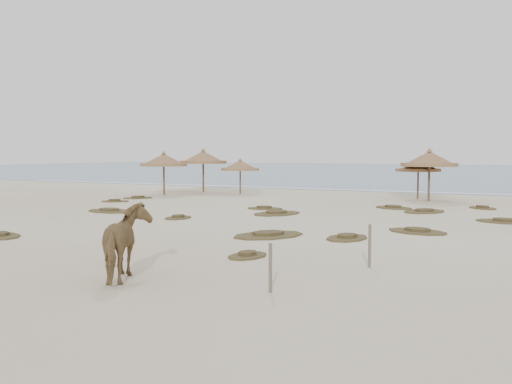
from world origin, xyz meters
TOP-DOWN VIEW (x-y plane):
  - ground at (0.00, 0.00)m, footprint 160.00×160.00m
  - ocean at (0.00, 75.00)m, footprint 200.00×100.00m
  - foam_line at (0.00, 26.00)m, footprint 70.00×0.60m
  - palapa_0 at (-11.82, 15.68)m, footprint 3.39×3.39m
  - palapa_1 at (-10.87, 19.17)m, footprint 3.98×3.98m
  - palapa_2 at (-7.72, 18.99)m, footprint 2.94×2.94m
  - palapa_3 at (4.24, 20.09)m, footprint 3.50×3.50m
  - palapa_4 at (5.10, 18.92)m, footprint 4.23×4.23m
  - horse at (2.81, -5.89)m, footprint 1.81×2.22m
  - fence_post_near at (6.21, -5.49)m, footprint 0.09×0.09m
  - fence_post_far at (7.34, -2.04)m, footprint 0.11×0.11m
  - scrub_1 at (-7.67, 5.48)m, footprint 2.82×2.10m
  - scrub_2 at (-3.02, 4.58)m, footprint 1.06×1.58m
  - scrub_3 at (0.10, 8.12)m, footprint 2.44×3.05m
  - scrub_4 at (5.38, 2.25)m, footprint 1.43×2.03m
  - scrub_5 at (9.82, 9.53)m, footprint 2.52×1.85m
  - scrub_6 at (-11.47, 12.42)m, footprint 2.14×2.26m
  - scrub_7 at (4.32, 13.33)m, footprint 2.59×2.30m
  - scrub_8 at (-11.16, 9.91)m, footprint 1.93×1.70m
  - scrub_9 at (2.76, 1.63)m, footprint 2.83×3.22m
  - scrub_10 at (8.45, 15.23)m, footprint 1.95×2.01m
  - scrub_12 at (3.94, -2.18)m, footprint 1.09×1.49m
  - scrub_13 at (-1.45, 9.99)m, footprint 2.04×1.49m
  - scrub_14 at (6.10, 12.15)m, footprint 2.47×2.92m
  - scrub_15 at (7.17, 4.88)m, footprint 2.59×2.10m

SIDE VIEW (x-z plane):
  - ground at x=0.00m, z-range 0.00..0.00m
  - ocean at x=0.00m, z-range 0.00..0.01m
  - foam_line at x=0.00m, z-range 0.00..0.01m
  - scrub_12 at x=3.94m, z-range -0.03..0.13m
  - scrub_13 at x=-1.45m, z-range -0.03..0.13m
  - scrub_1 at x=-7.67m, z-range -0.03..0.13m
  - scrub_3 at x=0.10m, z-range -0.03..0.13m
  - scrub_4 at x=5.38m, z-range -0.03..0.13m
  - scrub_5 at x=9.82m, z-range -0.03..0.13m
  - scrub_7 at x=4.32m, z-range -0.03..0.13m
  - scrub_10 at x=8.45m, z-range -0.03..0.13m
  - scrub_15 at x=7.17m, z-range -0.03..0.13m
  - scrub_2 at x=-3.02m, z-range -0.03..0.13m
  - scrub_6 at x=-11.47m, z-range -0.03..0.13m
  - scrub_8 at x=-11.16m, z-range -0.03..0.13m
  - scrub_9 at x=2.76m, z-range -0.03..0.13m
  - scrub_14 at x=6.10m, z-range -0.03..0.13m
  - fence_post_near at x=6.21m, z-range 0.00..1.03m
  - fence_post_far at x=7.34m, z-range 0.00..1.09m
  - horse at x=2.81m, z-range 0.00..1.71m
  - palapa_2 at x=-7.72m, z-range 0.69..3.18m
  - palapa_3 at x=4.24m, z-range 0.72..3.35m
  - palapa_0 at x=-11.82m, z-range 0.83..3.82m
  - palapa_4 at x=5.10m, z-range 0.87..4.02m
  - palapa_1 at x=-10.87m, z-range 0.88..4.08m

